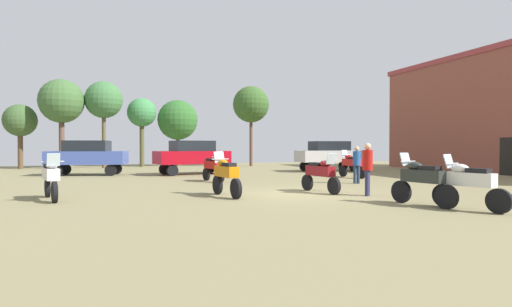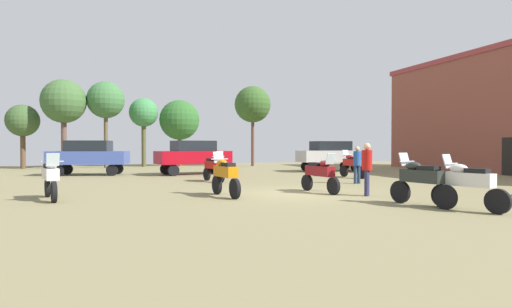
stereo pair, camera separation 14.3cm
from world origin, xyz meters
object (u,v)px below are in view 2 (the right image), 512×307
Objects in this scene: person_2 at (367,165)px; car_3 at (89,155)px; tree_1 at (144,114)px; tree_6 at (179,120)px; motorcycle_3 at (421,180)px; motorcycle_10 at (352,164)px; car_2 at (330,154)px; tree_3 at (23,121)px; motorcycle_4 at (320,173)px; motorcycle_9 at (50,177)px; car_1 at (193,155)px; motorcycle_2 at (225,175)px; tree_5 at (106,101)px; motorcycle_11 at (468,183)px; motorcycle_7 at (214,167)px; person_1 at (357,162)px; tree_7 at (64,102)px; tree_2 at (253,105)px.

car_3 is at bearing 79.15° from person_2.
tree_6 is (2.91, 0.20, -0.46)m from tree_1.
motorcycle_10 is (3.67, 9.71, -0.01)m from motorcycle_3.
car_2 is 22.40m from tree_3.
tree_6 reaches higher than car_3.
motorcycle_9 is at bearing -15.58° from motorcycle_4.
car_3 is 0.83× the size of tree_6.
car_1 and car_3 have the same top height.
person_2 is at bearing -132.66° from car_3.
motorcycle_2 is 21.05m from tree_5.
car_2 reaches higher than motorcycle_2.
motorcycle_11 is at bearing -58.78° from tree_3.
motorcycle_2 is 11.03m from car_1.
motorcycle_10 is 0.39× the size of tree_1.
motorcycle_11 is at bearing 164.78° from car_2.
tree_6 reaches higher than tree_3.
motorcycle_3 is at bearing -82.37° from tree_6.
tree_5 reaches higher than motorcycle_9.
tree_1 is (-11.44, 10.21, 3.13)m from car_2.
motorcycle_7 is 1.21× the size of person_1.
motorcycle_7 is 0.93× the size of motorcycle_10.
tree_6 is (-3.39, 25.30, 3.10)m from motorcycle_3.
tree_7 reaches higher than car_1.
tree_5 is at bearing 58.23° from car_2.
motorcycle_11 is at bearing 85.12° from person_1.
car_2 is at bearing -161.17° from motorcycle_9.
motorcycle_3 is at bearing 96.66° from motorcycle_4.
tree_6 is (11.52, 0.72, 0.34)m from tree_3.
tree_1 is (3.53, 9.01, 3.13)m from car_3.
motorcycle_10 is at bearing 164.77° from car_2.
motorcycle_9 is 12.24m from motorcycle_11.
person_1 is (1.39, 7.63, 0.26)m from motorcycle_11.
motorcycle_11 is (1.81, -4.94, 0.01)m from motorcycle_4.
tree_2 reaches higher than motorcycle_7.
tree_6 is at bearing -68.42° from person_1.
motorcycle_10 is 17.40m from tree_6.
tree_1 is (-9.97, 15.39, 3.58)m from motorcycle_10.
car_1 reaches higher than motorcycle_2.
motorcycle_9 is 1.33× the size of person_1.
motorcycle_7 is 8.81m from car_3.
tree_3 is at bearing -176.42° from tree_6.
person_1 is 0.26× the size of tree_7.
tree_1 reaches higher than motorcycle_10.
motorcycle_11 is (5.36, -4.91, -0.01)m from motorcycle_2.
car_3 reaches higher than motorcycle_4.
tree_2 reaches higher than tree_1.
person_1 is at bearing -91.48° from tree_2.
person_2 is 24.62m from tree_7.
tree_2 is at bearing -47.21° from car_3.
tree_1 is at bearing 169.31° from tree_2.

